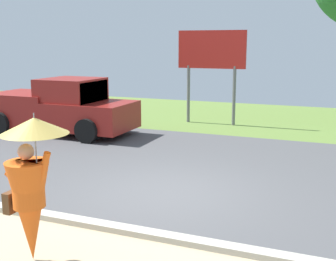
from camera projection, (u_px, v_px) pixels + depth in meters
ground_plane at (207, 160)px, 11.58m from camera, size 40.00×22.00×0.20m
monk_pedestrian at (30, 189)px, 5.93m from camera, size 1.03×0.91×2.13m
pickup_truck at (60, 108)px, 14.72m from camera, size 5.20×2.28×1.88m
roadside_billboard at (212, 56)px, 16.08m from camera, size 2.60×0.12×3.50m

